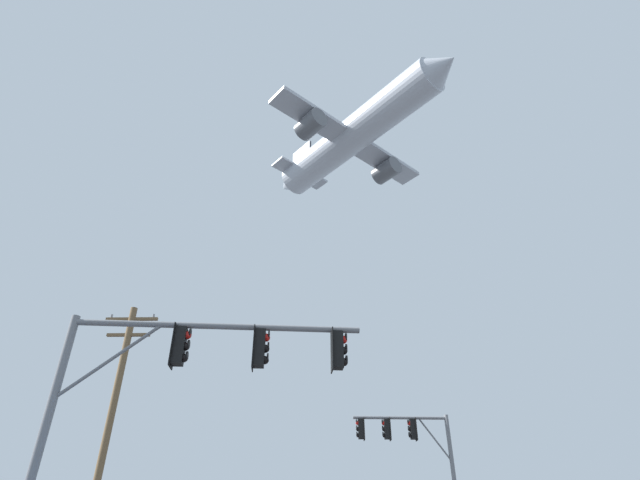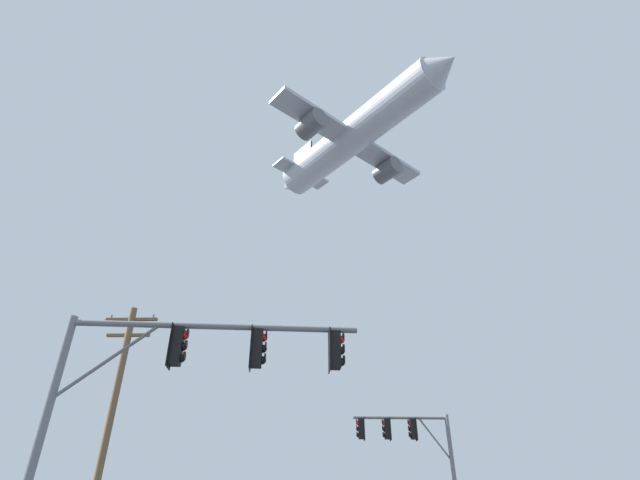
{
  "view_description": "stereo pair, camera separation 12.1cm",
  "coord_description": "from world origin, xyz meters",
  "px_view_note": "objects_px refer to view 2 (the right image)",
  "views": [
    {
      "loc": [
        -0.05,
        -3.32,
        1.15
      ],
      "look_at": [
        -0.47,
        20.25,
        15.38
      ],
      "focal_mm": 26.89,
      "sensor_mm": 36.0,
      "label": 1
    },
    {
      "loc": [
        0.07,
        -3.31,
        1.15
      ],
      "look_at": [
        -0.47,
        20.25,
        15.38
      ],
      "focal_mm": 26.89,
      "sensor_mm": 36.0,
      "label": 2
    }
  ],
  "objects_px": {
    "utility_pole": "(111,414)",
    "airplane": "(355,135)",
    "signal_pole_near": "(186,368)",
    "signal_pole_far": "(412,445)"
  },
  "relations": [
    {
      "from": "utility_pole",
      "to": "airplane",
      "type": "relative_size",
      "value": 0.39
    },
    {
      "from": "signal_pole_near",
      "to": "signal_pole_far",
      "type": "xyz_separation_m",
      "value": [
        7.19,
        13.5,
        0.2
      ]
    },
    {
      "from": "utility_pole",
      "to": "signal_pole_far",
      "type": "bearing_deg",
      "value": 24.48
    },
    {
      "from": "signal_pole_near",
      "to": "airplane",
      "type": "bearing_deg",
      "value": 78.17
    },
    {
      "from": "signal_pole_near",
      "to": "signal_pole_far",
      "type": "height_order",
      "value": "signal_pole_far"
    },
    {
      "from": "signal_pole_near",
      "to": "airplane",
      "type": "relative_size",
      "value": 0.29
    },
    {
      "from": "utility_pole",
      "to": "airplane",
      "type": "xyz_separation_m",
      "value": [
        11.7,
        23.78,
        36.75
      ]
    },
    {
      "from": "signal_pole_near",
      "to": "utility_pole",
      "type": "distance_m",
      "value": 9.42
    },
    {
      "from": "signal_pole_near",
      "to": "signal_pole_far",
      "type": "bearing_deg",
      "value": 61.96
    },
    {
      "from": "signal_pole_far",
      "to": "airplane",
      "type": "height_order",
      "value": "airplane"
    }
  ]
}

